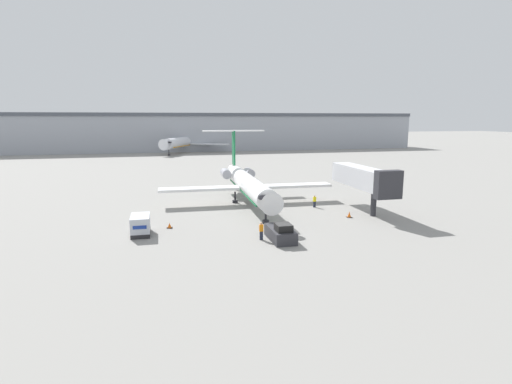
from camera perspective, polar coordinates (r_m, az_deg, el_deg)
The scene contains 11 objects.
ground_plane at distance 40.63m, azimuth 3.88°, elevation -7.01°, with size 600.00×600.00×0.00m, color gray.
terminal_building at distance 157.46m, azimuth -9.41°, elevation 8.49°, with size 180.00×16.80×14.23m.
airplane_main at distance 57.70m, azimuth -1.27°, elevation 1.35°, with size 25.22×28.29×10.19m.
pushback_tug at distance 40.76m, azimuth 3.52°, elevation -5.87°, with size 2.17×4.78×1.94m.
luggage_cart at distance 44.20m, azimuth -16.17°, elevation -4.56°, with size 1.95×3.58×2.07m.
worker_near_tug at distance 40.68m, azimuth 0.76°, elevation -5.52°, with size 0.40×0.26×1.85m.
worker_by_wing at distance 56.03m, azimuth 8.36°, elevation -1.28°, with size 0.40×0.24×1.69m.
traffic_cone_left at distance 46.16m, azimuth -12.25°, elevation -4.72°, with size 0.65×0.65×0.59m.
traffic_cone_right at distance 51.25m, azimuth 13.18°, elevation -3.16°, with size 0.64×0.64×0.75m.
airplane_parked_far_left at distance 150.68m, azimuth -9.90°, elevation 7.11°, with size 30.00×36.09×10.74m.
jet_bridge at distance 54.43m, azimuth 15.17°, elevation 1.93°, with size 3.20×13.50×6.19m.
Camera 1 is at (-11.74, -36.94, 12.17)m, focal length 28.00 mm.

